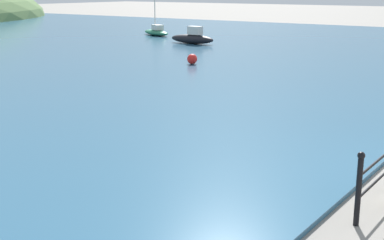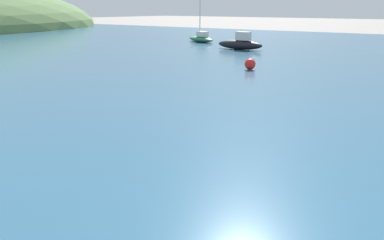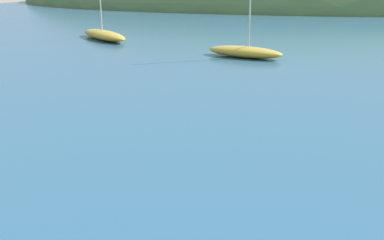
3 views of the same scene
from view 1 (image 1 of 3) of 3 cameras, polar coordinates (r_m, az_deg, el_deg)
name	(u,v)px [view 1 (image 1 of 3)]	position (r m, az deg, el deg)	size (l,w,h in m)	color
boat_far_left	(192,38)	(34.94, 0.04, 8.74)	(0.96, 3.34, 1.12)	black
boat_nearest_quay	(156,32)	(41.18, -3.83, 9.39)	(2.49, 3.62, 4.28)	#287551
mooring_buoy	(192,59)	(25.47, 0.02, 6.52)	(0.48, 0.48, 0.48)	red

